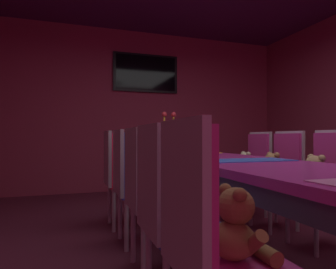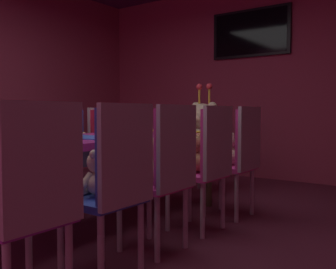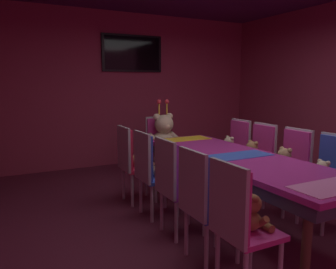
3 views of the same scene
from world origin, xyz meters
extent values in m
plane|color=#591E33|center=(0.00, 0.00, 0.00)|extent=(7.90, 7.90, 0.00)
cube|color=#99334C|center=(0.00, 3.20, 1.40)|extent=(5.20, 0.12, 2.80)
cube|color=#B22D8C|center=(0.00, 0.00, 0.71)|extent=(0.90, 2.82, 0.05)
cube|color=#33333F|center=(0.00, 0.00, 0.64)|extent=(0.88, 2.77, 0.10)
cylinder|color=#4C3826|center=(0.38, 1.27, 0.34)|extent=(0.07, 0.07, 0.69)
cylinder|color=#4C3826|center=(-0.38, 1.27, 0.34)|extent=(0.07, 0.07, 0.69)
cylinder|color=#4C3826|center=(-0.38, -1.27, 0.34)|extent=(0.07, 0.07, 0.69)
cube|color=blue|center=(0.00, 0.00, 0.74)|extent=(0.77, 0.32, 0.01)
cube|color=yellow|center=(0.00, 1.20, 0.74)|extent=(0.77, 0.32, 0.01)
cube|color=#CC338C|center=(-0.71, -1.04, 0.44)|extent=(0.40, 0.40, 0.04)
cube|color=#CC338C|center=(-0.89, -1.04, 0.71)|extent=(0.05, 0.38, 0.50)
cube|color=#B2B2B7|center=(-0.91, -1.04, 0.71)|extent=(0.03, 0.41, 0.55)
cylinder|color=#B2B2B7|center=(-0.55, -0.88, 0.21)|extent=(0.04, 0.04, 0.42)
cylinder|color=#B2B2B7|center=(-0.55, -1.20, 0.21)|extent=(0.04, 0.04, 0.42)
cylinder|color=#B2B2B7|center=(-0.87, -0.88, 0.21)|extent=(0.04, 0.04, 0.42)
ellipsoid|color=brown|center=(-0.71, -1.04, 0.54)|extent=(0.17, 0.17, 0.14)
sphere|color=brown|center=(-0.69, -1.04, 0.66)|extent=(0.14, 0.14, 0.14)
sphere|color=#99663C|center=(-0.65, -1.04, 0.65)|extent=(0.05, 0.05, 0.05)
sphere|color=brown|center=(-0.71, -0.98, 0.71)|extent=(0.05, 0.05, 0.05)
sphere|color=brown|center=(-0.71, -1.09, 0.71)|extent=(0.05, 0.05, 0.05)
cylinder|color=brown|center=(-0.67, -0.95, 0.55)|extent=(0.05, 0.12, 0.12)
cylinder|color=brown|center=(-0.67, -1.12, 0.55)|extent=(0.05, 0.12, 0.12)
cylinder|color=brown|center=(-0.59, -0.99, 0.49)|extent=(0.06, 0.13, 0.06)
cylinder|color=brown|center=(-0.59, -1.08, 0.49)|extent=(0.06, 0.13, 0.06)
cube|color=#2D47B2|center=(-0.70, -0.56, 0.44)|extent=(0.40, 0.40, 0.04)
cube|color=#2D47B2|center=(-0.88, -0.56, 0.71)|extent=(0.05, 0.38, 0.50)
cube|color=#B2B2B7|center=(-0.90, -0.56, 0.71)|extent=(0.03, 0.41, 0.55)
cylinder|color=#B2B2B7|center=(-0.54, -0.40, 0.21)|extent=(0.04, 0.04, 0.42)
cylinder|color=#B2B2B7|center=(-0.54, -0.72, 0.21)|extent=(0.04, 0.04, 0.42)
cylinder|color=#B2B2B7|center=(-0.86, -0.40, 0.21)|extent=(0.04, 0.04, 0.42)
cylinder|color=#B2B2B7|center=(-0.86, -0.72, 0.21)|extent=(0.04, 0.04, 0.42)
ellipsoid|color=tan|center=(-0.70, -0.56, 0.53)|extent=(0.17, 0.17, 0.13)
sphere|color=tan|center=(-0.69, -0.56, 0.65)|extent=(0.13, 0.13, 0.13)
sphere|color=tan|center=(-0.64, -0.56, 0.64)|extent=(0.05, 0.05, 0.05)
sphere|color=tan|center=(-0.70, -0.51, 0.70)|extent=(0.05, 0.05, 0.05)
sphere|color=tan|center=(-0.70, -0.61, 0.70)|extent=(0.05, 0.05, 0.05)
cylinder|color=tan|center=(-0.67, -0.47, 0.55)|extent=(0.05, 0.12, 0.11)
cylinder|color=tan|center=(-0.67, -0.64, 0.55)|extent=(0.05, 0.12, 0.11)
cylinder|color=tan|center=(-0.59, -0.51, 0.49)|extent=(0.06, 0.13, 0.06)
cylinder|color=tan|center=(-0.59, -0.60, 0.49)|extent=(0.06, 0.13, 0.06)
cube|color=purple|center=(-0.67, 0.00, 0.44)|extent=(0.40, 0.40, 0.04)
cube|color=purple|center=(-0.85, 0.00, 0.71)|extent=(0.05, 0.38, 0.50)
cube|color=#B2B2B7|center=(-0.88, 0.00, 0.71)|extent=(0.03, 0.41, 0.55)
cylinder|color=#B2B2B7|center=(-0.51, 0.16, 0.21)|extent=(0.04, 0.04, 0.42)
cylinder|color=#B2B2B7|center=(-0.51, -0.16, 0.21)|extent=(0.04, 0.04, 0.42)
cylinder|color=#B2B2B7|center=(-0.83, 0.16, 0.21)|extent=(0.04, 0.04, 0.42)
cylinder|color=#B2B2B7|center=(-0.83, -0.16, 0.21)|extent=(0.04, 0.04, 0.42)
ellipsoid|color=beige|center=(-0.67, 0.00, 0.54)|extent=(0.19, 0.19, 0.15)
sphere|color=beige|center=(-0.66, 0.00, 0.68)|extent=(0.15, 0.15, 0.15)
sphere|color=#FDDCAD|center=(-0.61, 0.00, 0.67)|extent=(0.06, 0.06, 0.06)
sphere|color=beige|center=(-0.67, 0.06, 0.74)|extent=(0.06, 0.06, 0.06)
sphere|color=beige|center=(-0.67, -0.05, 0.74)|extent=(0.06, 0.06, 0.06)
cylinder|color=beige|center=(-0.64, 0.10, 0.56)|extent=(0.05, 0.13, 0.12)
cylinder|color=beige|center=(-0.64, -0.09, 0.56)|extent=(0.05, 0.13, 0.12)
cylinder|color=beige|center=(-0.55, 0.05, 0.49)|extent=(0.06, 0.14, 0.06)
cylinder|color=beige|center=(-0.55, -0.04, 0.49)|extent=(0.06, 0.14, 0.06)
cube|color=#2D47B2|center=(-0.68, 0.55, 0.44)|extent=(0.40, 0.40, 0.04)
cube|color=#2D47B2|center=(-0.86, 0.55, 0.71)|extent=(0.05, 0.38, 0.50)
cube|color=#B2B2B7|center=(-0.89, 0.55, 0.71)|extent=(0.03, 0.41, 0.55)
cylinder|color=#B2B2B7|center=(-0.52, 0.71, 0.21)|extent=(0.04, 0.04, 0.42)
cylinder|color=#B2B2B7|center=(-0.52, 0.39, 0.21)|extent=(0.04, 0.04, 0.42)
cylinder|color=#B2B2B7|center=(-0.84, 0.71, 0.21)|extent=(0.04, 0.04, 0.42)
cylinder|color=#B2B2B7|center=(-0.84, 0.39, 0.21)|extent=(0.04, 0.04, 0.42)
ellipsoid|color=tan|center=(-0.68, 0.55, 0.54)|extent=(0.17, 0.17, 0.14)
sphere|color=tan|center=(-0.67, 0.55, 0.66)|extent=(0.14, 0.14, 0.14)
sphere|color=tan|center=(-0.62, 0.55, 0.65)|extent=(0.05, 0.05, 0.05)
sphere|color=tan|center=(-0.68, 0.60, 0.71)|extent=(0.05, 0.05, 0.05)
sphere|color=tan|center=(-0.68, 0.50, 0.71)|extent=(0.05, 0.05, 0.05)
cylinder|color=tan|center=(-0.65, 0.64, 0.55)|extent=(0.05, 0.12, 0.11)
cylinder|color=tan|center=(-0.65, 0.47, 0.55)|extent=(0.05, 0.12, 0.11)
cylinder|color=tan|center=(-0.57, 0.60, 0.49)|extent=(0.06, 0.13, 0.06)
cylinder|color=tan|center=(-0.57, 0.51, 0.49)|extent=(0.06, 0.13, 0.06)
cube|color=red|center=(-0.71, 1.08, 0.44)|extent=(0.40, 0.40, 0.04)
cube|color=red|center=(-0.89, 1.08, 0.71)|extent=(0.05, 0.38, 0.50)
cube|color=#B2B2B7|center=(-0.91, 1.08, 0.71)|extent=(0.03, 0.41, 0.55)
cylinder|color=#B2B2B7|center=(-0.55, 1.24, 0.21)|extent=(0.04, 0.04, 0.42)
cylinder|color=#B2B2B7|center=(-0.55, 0.92, 0.21)|extent=(0.04, 0.04, 0.42)
cylinder|color=#B2B2B7|center=(-0.87, 1.24, 0.21)|extent=(0.04, 0.04, 0.42)
cylinder|color=#B2B2B7|center=(-0.87, 0.92, 0.21)|extent=(0.04, 0.04, 0.42)
ellipsoid|color=tan|center=(-0.71, 1.08, 0.55)|extent=(0.20, 0.20, 0.16)
sphere|color=tan|center=(-0.69, 1.08, 0.70)|extent=(0.16, 0.16, 0.16)
sphere|color=tan|center=(-0.64, 1.08, 0.68)|extent=(0.06, 0.06, 0.06)
sphere|color=tan|center=(-0.71, 1.14, 0.76)|extent=(0.06, 0.06, 0.06)
sphere|color=tan|center=(-0.71, 1.02, 0.76)|extent=(0.06, 0.06, 0.06)
cylinder|color=tan|center=(-0.67, 1.18, 0.57)|extent=(0.06, 0.14, 0.13)
cylinder|color=tan|center=(-0.67, 0.98, 0.57)|extent=(0.06, 0.14, 0.13)
cylinder|color=tan|center=(-0.58, 1.14, 0.49)|extent=(0.07, 0.15, 0.07)
cylinder|color=tan|center=(-0.58, 1.03, 0.49)|extent=(0.07, 0.15, 0.07)
cube|color=#2D47B2|center=(0.71, -0.52, 0.44)|extent=(0.40, 0.40, 0.04)
cube|color=#2D47B2|center=(0.89, -0.52, 0.71)|extent=(0.05, 0.38, 0.50)
cylinder|color=#B2B2B7|center=(0.87, -0.36, 0.21)|extent=(0.04, 0.04, 0.42)
cylinder|color=#B2B2B7|center=(0.55, -0.36, 0.21)|extent=(0.04, 0.04, 0.42)
cylinder|color=#B2B2B7|center=(0.55, -0.68, 0.21)|extent=(0.04, 0.04, 0.42)
ellipsoid|color=beige|center=(0.71, -0.52, 0.53)|extent=(0.17, 0.17, 0.13)
sphere|color=beige|center=(0.69, -0.52, 0.65)|extent=(0.13, 0.13, 0.13)
sphere|color=#FDDCAD|center=(0.65, -0.52, 0.64)|extent=(0.05, 0.05, 0.05)
sphere|color=beige|center=(0.71, -0.57, 0.70)|extent=(0.05, 0.05, 0.05)
sphere|color=beige|center=(0.71, -0.47, 0.70)|extent=(0.05, 0.05, 0.05)
cylinder|color=beige|center=(0.67, -0.61, 0.55)|extent=(0.05, 0.12, 0.11)
cylinder|color=beige|center=(0.67, -0.44, 0.55)|extent=(0.05, 0.12, 0.11)
cylinder|color=beige|center=(0.60, -0.57, 0.49)|extent=(0.06, 0.13, 0.06)
cylinder|color=beige|center=(0.60, -0.48, 0.49)|extent=(0.06, 0.13, 0.06)
cube|color=#CC338C|center=(0.69, -0.02, 0.44)|extent=(0.40, 0.40, 0.04)
cube|color=#CC338C|center=(0.87, -0.02, 0.71)|extent=(0.05, 0.38, 0.50)
cube|color=#B2B2B7|center=(0.89, -0.02, 0.71)|extent=(0.03, 0.41, 0.55)
cylinder|color=#B2B2B7|center=(0.85, 0.14, 0.21)|extent=(0.04, 0.04, 0.42)
cylinder|color=#B2B2B7|center=(0.85, -0.18, 0.21)|extent=(0.04, 0.04, 0.42)
cylinder|color=#B2B2B7|center=(0.53, 0.14, 0.21)|extent=(0.04, 0.04, 0.42)
cylinder|color=#B2B2B7|center=(0.53, -0.18, 0.21)|extent=(0.04, 0.04, 0.42)
ellipsoid|color=tan|center=(0.69, -0.02, 0.55)|extent=(0.20, 0.20, 0.16)
sphere|color=tan|center=(0.67, -0.02, 0.69)|extent=(0.16, 0.16, 0.16)
sphere|color=tan|center=(0.62, -0.02, 0.68)|extent=(0.06, 0.06, 0.06)
sphere|color=tan|center=(0.69, -0.08, 0.75)|extent=(0.06, 0.06, 0.06)
sphere|color=tan|center=(0.69, 0.04, 0.75)|extent=(0.06, 0.06, 0.06)
cylinder|color=tan|center=(0.65, -0.12, 0.56)|extent=(0.05, 0.14, 0.13)
cylinder|color=tan|center=(0.65, 0.08, 0.56)|extent=(0.05, 0.14, 0.13)
cylinder|color=tan|center=(0.56, -0.07, 0.49)|extent=(0.07, 0.15, 0.07)
cylinder|color=tan|center=(0.56, 0.03, 0.49)|extent=(0.07, 0.15, 0.07)
cube|color=#CC338C|center=(0.68, 0.54, 0.44)|extent=(0.40, 0.40, 0.04)
cube|color=#CC338C|center=(0.86, 0.54, 0.71)|extent=(0.05, 0.38, 0.50)
cube|color=#B2B2B7|center=(0.89, 0.54, 0.71)|extent=(0.03, 0.41, 0.55)
cylinder|color=#B2B2B7|center=(0.84, 0.70, 0.21)|extent=(0.04, 0.04, 0.42)
cylinder|color=#B2B2B7|center=(0.84, 0.38, 0.21)|extent=(0.04, 0.04, 0.42)
cylinder|color=#B2B2B7|center=(0.52, 0.70, 0.21)|extent=(0.04, 0.04, 0.42)
cylinder|color=#B2B2B7|center=(0.52, 0.38, 0.21)|extent=(0.04, 0.04, 0.42)
ellipsoid|color=#9E7247|center=(0.68, 0.54, 0.54)|extent=(0.19, 0.19, 0.15)
sphere|color=#9E7247|center=(0.67, 0.54, 0.68)|extent=(0.15, 0.15, 0.15)
sphere|color=tan|center=(0.62, 0.54, 0.67)|extent=(0.06, 0.06, 0.06)
sphere|color=#9E7247|center=(0.68, 0.48, 0.74)|extent=(0.06, 0.06, 0.06)
sphere|color=#9E7247|center=(0.68, 0.60, 0.74)|extent=(0.06, 0.06, 0.06)
cylinder|color=#9E7247|center=(0.65, 0.44, 0.56)|extent=(0.05, 0.14, 0.13)
cylinder|color=#9E7247|center=(0.65, 0.63, 0.56)|extent=(0.05, 0.14, 0.13)
cylinder|color=#9E7247|center=(0.56, 0.49, 0.49)|extent=(0.07, 0.14, 0.07)
cylinder|color=#9E7247|center=(0.56, 0.59, 0.49)|extent=(0.07, 0.14, 0.07)
cube|color=#CC338C|center=(0.71, 1.07, 0.44)|extent=(0.40, 0.40, 0.04)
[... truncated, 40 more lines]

